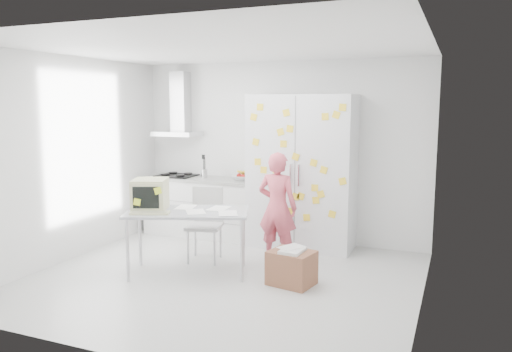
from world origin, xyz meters
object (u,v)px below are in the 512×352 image
at_px(person, 277,207).
at_px(chair, 206,219).
at_px(desk, 164,202).
at_px(cardboard_box, 292,267).

height_order(person, chair, person).
bearing_deg(person, chair, 18.51).
bearing_deg(desk, cardboard_box, -15.01).
xyz_separation_m(person, cardboard_box, (0.45, -0.74, -0.52)).
bearing_deg(cardboard_box, chair, 160.87).
bearing_deg(chair, person, 2.50).
distance_m(person, chair, 0.97).
height_order(chair, cardboard_box, chair).
height_order(person, cardboard_box, person).
xyz_separation_m(person, desk, (-1.14, -0.93, 0.15)).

